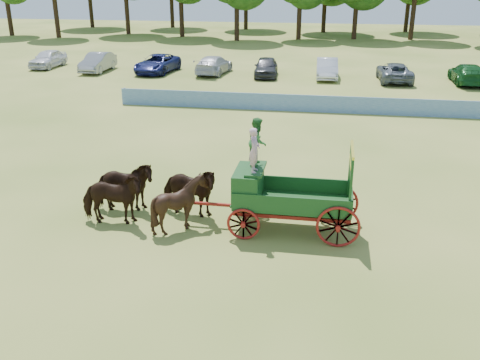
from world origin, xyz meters
TOP-DOWN VIEW (x-y plane):
  - ground at (0.00, 0.00)m, footprint 160.00×160.00m
  - horse_lead_left at (-7.66, 0.92)m, footprint 2.31×1.25m
  - horse_lead_right at (-7.66, 2.02)m, footprint 2.36×1.38m
  - horse_wheel_left at (-5.26, 0.92)m, footprint 1.70×1.51m
  - horse_wheel_right at (-5.26, 2.02)m, footprint 2.35×1.37m
  - farm_dray at (-2.30, 1.51)m, footprint 6.00×2.00m
  - sponsor_banner at (-1.00, 18.00)m, footprint 26.00×0.08m
  - parked_cars at (-3.66, 29.64)m, footprint 47.43×6.57m

SIDE VIEW (x-z plane):
  - ground at x=0.00m, z-range 0.00..0.00m
  - sponsor_banner at x=-1.00m, z-range 0.00..1.05m
  - parked_cars at x=-3.66m, z-range -0.03..1.57m
  - horse_lead_left at x=-7.66m, z-range 0.00..1.87m
  - horse_lead_right at x=-7.66m, z-range 0.00..1.87m
  - horse_wheel_right at x=-5.26m, z-range 0.00..1.87m
  - horse_wheel_left at x=-5.26m, z-range 0.00..1.87m
  - farm_dray at x=-2.30m, z-range -0.24..3.51m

